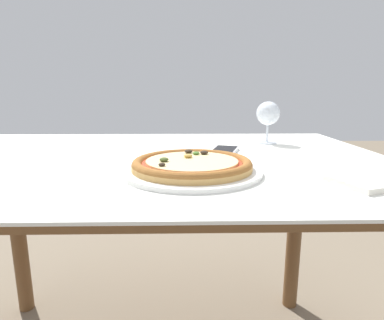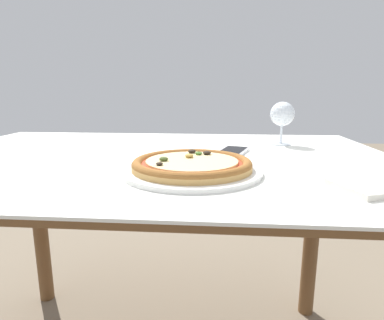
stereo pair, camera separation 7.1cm
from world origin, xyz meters
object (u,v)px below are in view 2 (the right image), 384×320
object	(u,v)px
dining_table	(152,185)
cell_phone	(233,152)
pizza_plate	(192,166)
wine_glass_far_left	(282,115)

from	to	relation	value
dining_table	cell_phone	world-z (taller)	cell_phone
dining_table	pizza_plate	xyz separation A→B (m)	(0.13, -0.19, 0.11)
wine_glass_far_left	cell_phone	world-z (taller)	wine_glass_far_left
pizza_plate	dining_table	bearing A→B (deg)	124.50
wine_glass_far_left	cell_phone	xyz separation A→B (m)	(-0.17, -0.17, -0.09)
pizza_plate	wine_glass_far_left	distance (m)	0.50
pizza_plate	cell_phone	world-z (taller)	pizza_plate
pizza_plate	wine_glass_far_left	bearing A→B (deg)	56.53
dining_table	wine_glass_far_left	world-z (taller)	wine_glass_far_left
wine_glass_far_left	cell_phone	distance (m)	0.26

